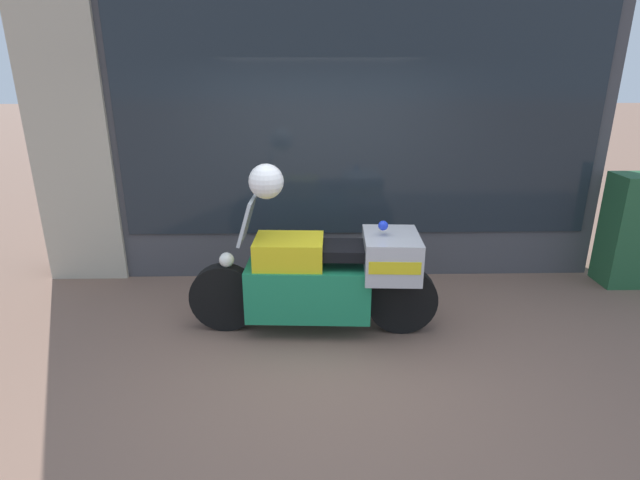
# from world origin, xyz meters

# --- Properties ---
(ground_plane) EXTENTS (60.00, 60.00, 0.00)m
(ground_plane) POSITION_xyz_m (0.00, 0.00, 0.00)
(ground_plane) COLOR #7A5B4C
(shop_building) EXTENTS (6.47, 0.55, 3.70)m
(shop_building) POSITION_xyz_m (-0.42, 2.00, 1.86)
(shop_building) COLOR #424247
(shop_building) RESTS_ON ground
(window_display) EXTENTS (5.12, 0.30, 2.04)m
(window_display) POSITION_xyz_m (0.37, 2.03, 0.48)
(window_display) COLOR slate
(window_display) RESTS_ON ground
(paramedic_motorcycle) EXTENTS (2.34, 0.67, 1.30)m
(paramedic_motorcycle) POSITION_xyz_m (-0.01, 0.48, 0.55)
(paramedic_motorcycle) COLOR black
(paramedic_motorcycle) RESTS_ON ground
(white_helmet) EXTENTS (0.31, 0.31, 0.31)m
(white_helmet) POSITION_xyz_m (-0.53, 0.51, 1.46)
(white_helmet) COLOR white
(white_helmet) RESTS_ON paramedic_motorcycle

